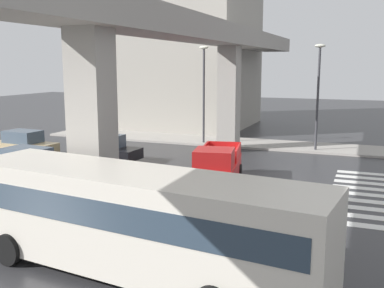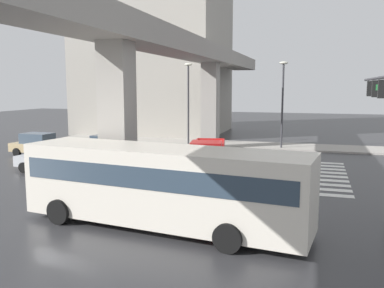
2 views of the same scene
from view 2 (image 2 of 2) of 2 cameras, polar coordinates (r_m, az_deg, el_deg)
name	(u,v)px [view 2 (image 2 of 2)]	position (r m, az deg, el deg)	size (l,w,h in m)	color
ground_plane	(241,171)	(25.58, 6.82, -3.77)	(120.00, 120.00, 0.00)	#2D2D30
crosswalk_stripes	(323,176)	(25.20, 17.73, -4.26)	(9.35, 2.80, 0.01)	silver
elevated_overpass	(178,55)	(26.16, -2.02, 12.31)	(49.35, 2.47, 8.36)	#9E9991
sidewalk_east	(241,145)	(36.67, 6.84, -0.10)	(4.00, 36.00, 0.15)	#9E9991
pickup_truck	(208,157)	(24.63, 2.21, -1.84)	(5.36, 2.82, 2.08)	red
city_bus	(162,182)	(15.07, -4.23, -5.30)	(3.78, 11.02, 2.99)	beige
sedan_black	(110,147)	(30.19, -11.39, -0.43)	(2.11, 4.37, 1.72)	black
sedan_tan	(38,145)	(33.03, -20.60, -0.08)	(2.19, 4.41, 1.72)	tan
sedan_silver	(50,158)	(26.55, -19.16, -1.86)	(2.26, 4.45, 1.72)	#A8AAAF
traffic_signal_mast	(382,98)	(20.36, 24.91, 5.83)	(10.89, 0.32, 6.20)	#38383D
street_lamp_near_corner	(283,95)	(34.67, 12.52, 6.74)	(0.44, 0.70, 7.24)	#38383D
street_lamp_mid_block	(188,94)	(36.25, -0.52, 6.98)	(0.44, 0.70, 7.24)	#38383D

